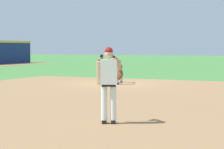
% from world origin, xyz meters
% --- Properties ---
extents(ground_plane, '(160.00, 160.00, 0.00)m').
position_xyz_m(ground_plane, '(0.00, 0.00, 0.00)').
color(ground_plane, '#47843D').
extents(infield_dirt_patch, '(18.00, 18.00, 0.01)m').
position_xyz_m(infield_dirt_patch, '(-5.49, -2.29, 0.00)').
color(infield_dirt_patch, '#9E754C').
rests_on(infield_dirt_patch, ground).
extents(first_base_bag, '(0.38, 0.38, 0.09)m').
position_xyz_m(first_base_bag, '(0.00, 0.00, 0.04)').
color(first_base_bag, white).
rests_on(first_base_bag, ground).
extents(baseball, '(0.07, 0.07, 0.07)m').
position_xyz_m(baseball, '(-4.33, -1.86, 0.04)').
color(baseball, white).
rests_on(baseball, ground).
extents(pitcher, '(0.82, 0.60, 1.86)m').
position_xyz_m(pitcher, '(-10.94, -4.59, 1.06)').
color(pitcher, black).
rests_on(pitcher, ground).
extents(first_baseman, '(0.84, 0.97, 1.34)m').
position_xyz_m(first_baseman, '(0.43, 0.16, 0.73)').
color(first_baseman, black).
rests_on(first_baseman, ground).
extents(baserunner, '(0.54, 0.65, 1.46)m').
position_xyz_m(baserunner, '(-0.66, -0.17, 0.79)').
color(baserunner, black).
rests_on(baserunner, ground).
extents(umpire, '(0.60, 0.67, 1.46)m').
position_xyz_m(umpire, '(1.72, 1.61, 0.79)').
color(umpire, black).
rests_on(umpire, ground).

